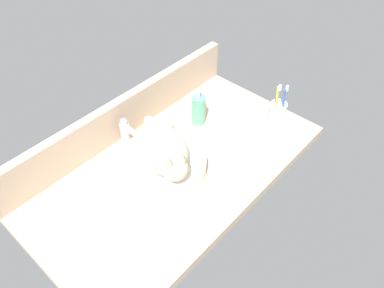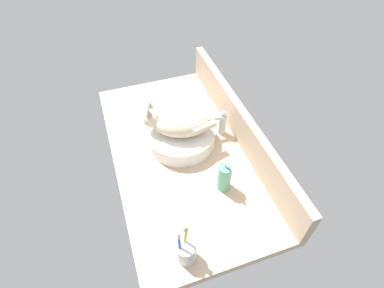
{
  "view_description": "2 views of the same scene",
  "coord_description": "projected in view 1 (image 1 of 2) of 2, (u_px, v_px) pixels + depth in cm",
  "views": [
    {
      "loc": [
        -65.02,
        -66.27,
        103.7
      ],
      "look_at": [
        5.3,
        -2.86,
        9.69
      ],
      "focal_mm": 35.0,
      "sensor_mm": 36.0,
      "label": 1
    },
    {
      "loc": [
        86.66,
        -24.33,
        102.69
      ],
      "look_at": [
        7.4,
        2.72,
        11.33
      ],
      "focal_mm": 28.0,
      "sensor_mm": 36.0,
      "label": 2
    }
  ],
  "objects": [
    {
      "name": "cat",
      "position": [
        163.0,
        150.0,
        1.27
      ],
      "size": [
        25.0,
        30.19,
        14.0
      ],
      "color": "beige",
      "rests_on": "sink_basin"
    },
    {
      "name": "sink_basin",
      "position": [
        162.0,
        166.0,
        1.34
      ],
      "size": [
        31.57,
        31.57,
        7.41
      ],
      "primitive_type": "cylinder",
      "color": "white",
      "rests_on": "ground_plane"
    },
    {
      "name": "faucet",
      "position": [
        127.0,
        133.0,
        1.41
      ],
      "size": [
        3.6,
        11.83,
        13.6
      ],
      "color": "silver",
      "rests_on": "ground_plane"
    },
    {
      "name": "ground_plane",
      "position": [
        177.0,
        170.0,
        1.4
      ],
      "size": [
        111.53,
        60.41,
        4.0
      ],
      "primitive_type": "cube",
      "color": "tan"
    },
    {
      "name": "toothbrush_cup",
      "position": [
        278.0,
        111.0,
        1.54
      ],
      "size": [
        6.82,
        6.82,
        18.69
      ],
      "color": "silver",
      "rests_on": "ground_plane"
    },
    {
      "name": "soap_dispenser",
      "position": [
        198.0,
        110.0,
        1.52
      ],
      "size": [
        5.73,
        5.73,
        16.19
      ],
      "color": "#60B793",
      "rests_on": "ground_plane"
    },
    {
      "name": "backsplash_panel",
      "position": [
        124.0,
        116.0,
        1.46
      ],
      "size": [
        111.53,
        3.6,
        16.74
      ],
      "primitive_type": "cube",
      "color": "tan",
      "rests_on": "ground_plane"
    }
  ]
}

